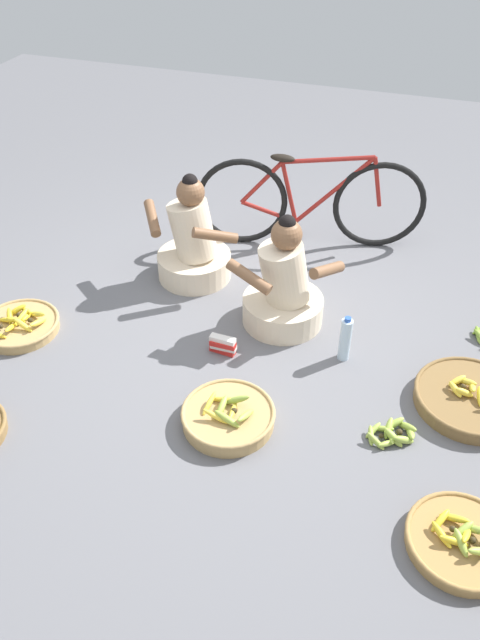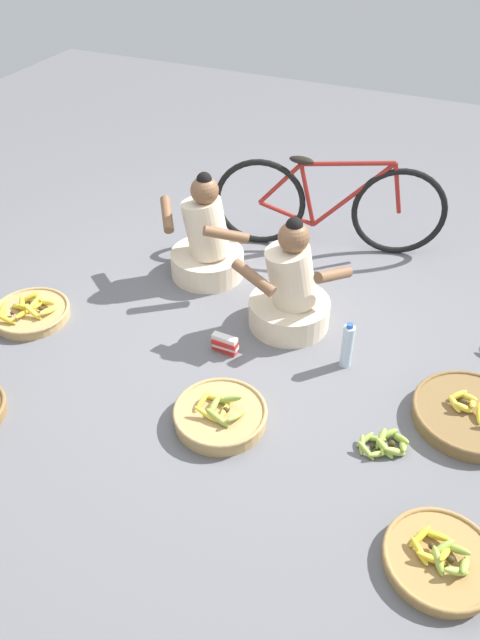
# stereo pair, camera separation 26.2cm
# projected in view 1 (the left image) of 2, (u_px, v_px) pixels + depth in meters

# --- Properties ---
(ground_plane) EXTENTS (10.00, 10.00, 0.00)m
(ground_plane) POSITION_uv_depth(u_px,v_px,m) (250.00, 345.00, 3.91)
(ground_plane) COLOR slate
(vendor_woman_front) EXTENTS (0.67, 0.55, 0.78)m
(vendor_woman_front) POSITION_uv_depth(u_px,v_px,m) (284.00, 290.00, 3.94)
(vendor_woman_front) COLOR beige
(vendor_woman_front) RESTS_ON ground
(vendor_woman_behind) EXTENTS (0.75, 0.52, 0.79)m
(vendor_woman_behind) POSITION_uv_depth(u_px,v_px,m) (193.00, 246.00, 4.35)
(vendor_woman_behind) COLOR beige
(vendor_woman_behind) RESTS_ON ground
(bicycle_leaning) EXTENTS (1.66, 0.49, 0.73)m
(bicycle_leaning) POSITION_uv_depth(u_px,v_px,m) (310.00, 202.00, 4.63)
(bicycle_leaning) COLOR black
(bicycle_leaning) RESTS_ON ground
(banana_basket_front_left) EXTENTS (0.62, 0.62, 0.15)m
(banana_basket_front_left) POSITION_uv_depth(u_px,v_px,m) (470.00, 398.00, 3.48)
(banana_basket_front_left) COLOR brown
(banana_basket_front_left) RESTS_ON ground
(banana_basket_mid_left) EXTENTS (0.51, 0.51, 0.17)m
(banana_basket_mid_left) POSITION_uv_depth(u_px,v_px,m) (228.00, 416.00, 3.37)
(banana_basket_mid_left) COLOR tan
(banana_basket_mid_left) RESTS_ON ground
(banana_basket_front_right) EXTENTS (0.51, 0.51, 0.13)m
(banana_basket_front_right) POSITION_uv_depth(u_px,v_px,m) (462.00, 541.00, 2.79)
(banana_basket_front_right) COLOR #A87F47
(banana_basket_front_right) RESTS_ON ground
(banana_basket_back_center) EXTENTS (0.50, 0.50, 0.15)m
(banana_basket_back_center) POSITION_uv_depth(u_px,v_px,m) (20.00, 325.00, 3.99)
(banana_basket_back_center) COLOR tan
(banana_basket_back_center) RESTS_ON ground
(loose_bananas_back_right) EXTENTS (0.28, 0.25, 0.09)m
(loose_bananas_back_right) POSITION_uv_depth(u_px,v_px,m) (392.00, 433.00, 3.30)
(loose_bananas_back_right) COLOR #9EB747
(loose_bananas_back_right) RESTS_ON ground
(water_bottle) EXTENTS (0.07, 0.07, 0.31)m
(water_bottle) POSITION_uv_depth(u_px,v_px,m) (345.00, 339.00, 3.72)
(water_bottle) COLOR silver
(water_bottle) RESTS_ON ground
(packet_carton_stack) EXTENTS (0.17, 0.07, 0.12)m
(packet_carton_stack) POSITION_uv_depth(u_px,v_px,m) (223.00, 345.00, 3.81)
(packet_carton_stack) COLOR red
(packet_carton_stack) RESTS_ON ground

